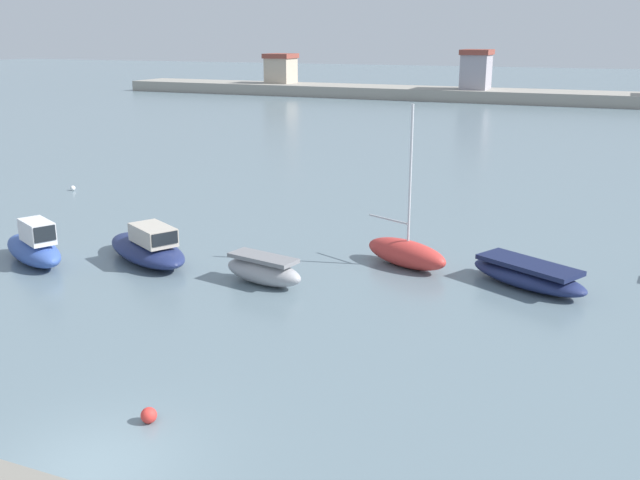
% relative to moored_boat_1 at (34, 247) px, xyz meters
% --- Properties ---
extents(ground_plane, '(400.00, 400.00, 0.00)m').
position_rel_moored_boat_1_xyz_m(ground_plane, '(11.75, -10.58, -0.68)').
color(ground_plane, slate).
extents(moored_boat_1, '(4.65, 3.36, 1.91)m').
position_rel_moored_boat_1_xyz_m(moored_boat_1, '(0.00, 0.00, 0.00)').
color(moored_boat_1, '#3856A8').
rests_on(moored_boat_1, ground).
extents(moored_boat_2, '(5.68, 4.44, 1.63)m').
position_rel_moored_boat_1_xyz_m(moored_boat_2, '(4.09, 2.01, -0.09)').
color(moored_boat_2, navy).
rests_on(moored_boat_2, ground).
extents(moored_boat_3, '(3.53, 1.81, 1.09)m').
position_rel_moored_boat_1_xyz_m(moored_boat_3, '(9.70, 1.44, -0.16)').
color(moored_boat_3, '#9E9EA3').
rests_on(moored_boat_3, ground).
extents(moored_boat_4, '(4.05, 2.72, 6.46)m').
position_rel_moored_boat_1_xyz_m(moored_boat_4, '(14.00, 5.54, -0.11)').
color(moored_boat_4, '#C63833').
rests_on(moored_boat_4, ground).
extents(moored_boat_5, '(4.99, 3.67, 0.94)m').
position_rel_moored_boat_1_xyz_m(moored_boat_5, '(18.83, 4.97, -0.23)').
color(moored_boat_5, navy).
rests_on(moored_boat_5, ground).
extents(mooring_buoy_0, '(0.39, 0.39, 0.39)m').
position_rel_moored_boat_1_xyz_m(mooring_buoy_0, '(11.75, -8.47, -0.48)').
color(mooring_buoy_0, red).
rests_on(mooring_buoy_0, ground).
extents(mooring_buoy_1, '(0.29, 0.29, 0.29)m').
position_rel_moored_boat_1_xyz_m(mooring_buoy_1, '(-8.39, 11.64, -0.53)').
color(mooring_buoy_1, white).
rests_on(mooring_buoy_1, ground).
extents(distant_shoreline, '(129.98, 8.25, 8.06)m').
position_rel_moored_boat_1_xyz_m(distant_shoreline, '(16.77, 80.41, 1.16)').
color(distant_shoreline, gray).
rests_on(distant_shoreline, ground).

